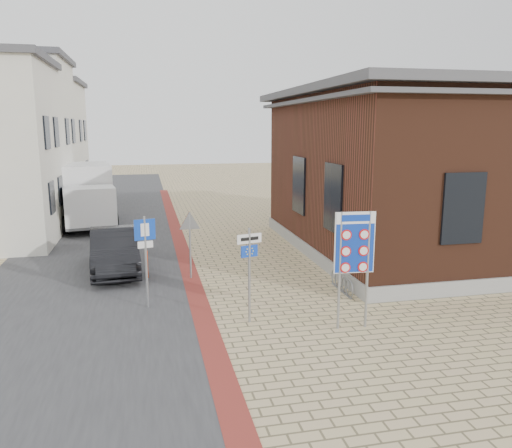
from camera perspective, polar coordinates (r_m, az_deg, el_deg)
name	(u,v)px	position (r m, az deg, el deg)	size (l,w,h in m)	color
ground	(281,324)	(13.79, 2.83, -11.31)	(120.00, 120.00, 0.00)	tan
road_strip	(108,226)	(27.87, -16.56, -0.24)	(7.00, 60.00, 0.02)	#38383A
curb_strip	(180,244)	(22.94, -8.64, -2.25)	(0.60, 40.00, 0.02)	maroon
brick_building	(440,168)	(23.00, 20.31, 5.98)	(13.00, 13.00, 6.80)	gray
townhouse_mid	(4,139)	(31.24, -26.86, 8.63)	(7.40, 6.40, 9.10)	silver
townhouse_far	(29,143)	(37.10, -24.55, 8.40)	(7.40, 6.40, 8.30)	silver
bike_rack	(342,283)	(16.48, 9.78, -6.71)	(0.08, 1.80, 0.60)	slate
sedan	(114,250)	(19.08, -15.87, -2.91)	(1.65, 4.73, 1.56)	black
box_truck	(87,195)	(28.22, -18.76, 3.21)	(3.39, 6.53, 3.26)	slate
border_sign	(355,245)	(13.08, 11.20, -2.35)	(1.07, 0.13, 3.13)	gray
essen_sign	(249,260)	(13.33, -0.77, -4.14)	(0.69, 0.22, 2.62)	gray
parking_sign	(145,246)	(14.68, -12.52, -2.43)	(0.60, 0.18, 2.74)	gray
yield_sign	(190,229)	(17.35, -7.58, -0.54)	(0.83, 0.08, 2.35)	gray
bollard	(147,265)	(17.93, -12.37, -4.55)	(0.09, 0.09, 1.00)	#EF3A0C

